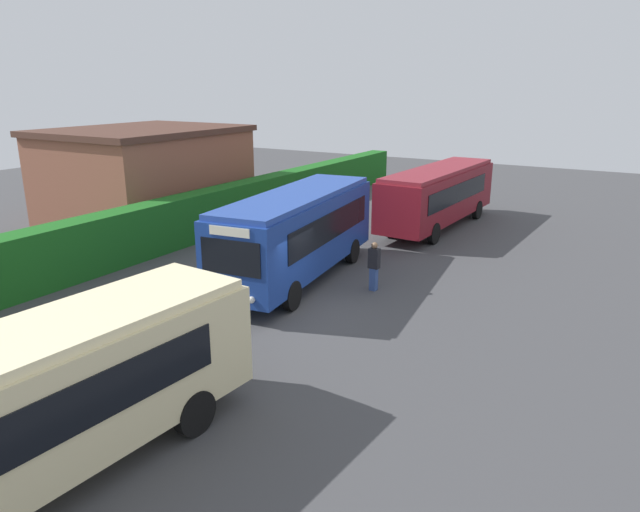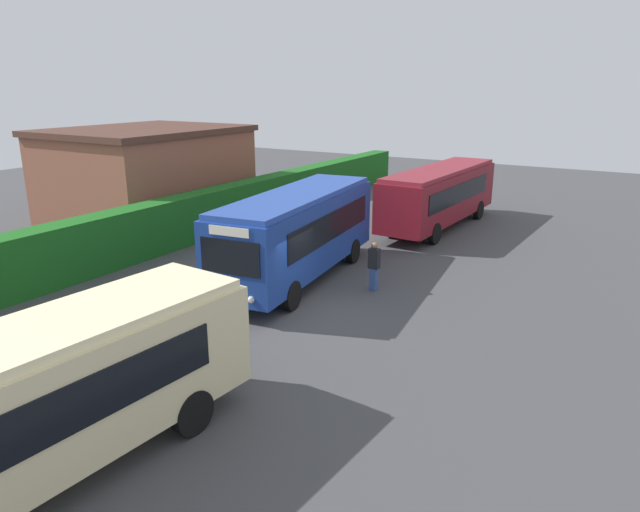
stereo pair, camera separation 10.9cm
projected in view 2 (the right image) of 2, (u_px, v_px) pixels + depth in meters
name	position (u px, v px, depth m)	size (l,w,h in m)	color
ground_plane	(303.00, 310.00, 19.08)	(78.22, 78.22, 0.00)	#424244
bus_cream	(25.00, 403.00, 10.24)	(9.47, 3.03, 3.02)	beige
bus_blue	(297.00, 231.00, 21.49)	(9.50, 3.61, 3.33)	navy
bus_maroon	(440.00, 194.00, 29.38)	(10.14, 2.80, 3.07)	maroon
person_center	(374.00, 265.00, 20.62)	(0.27, 0.39, 1.79)	#334C8C
hedge_row	(110.00, 240.00, 23.24)	(51.11, 1.20, 2.22)	#1A5D1B
depot_building	(147.00, 174.00, 31.18)	(9.71, 7.77, 4.90)	brown
traffic_cone	(301.00, 222.00, 29.75)	(0.36, 0.36, 0.60)	orange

